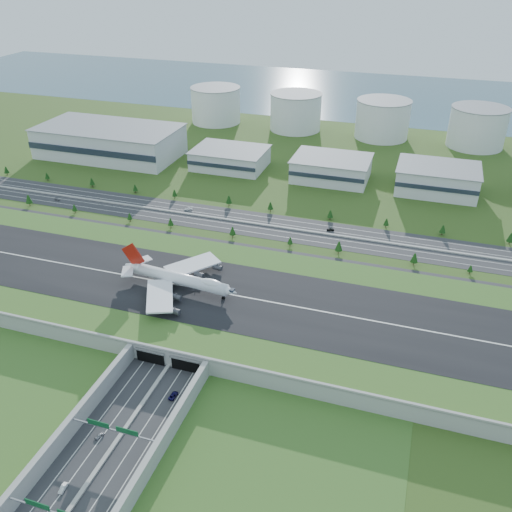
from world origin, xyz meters
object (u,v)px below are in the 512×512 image
(car_0, at_px, (99,436))
(car_2, at_px, (173,395))
(fuel_tank_a, at_px, (216,105))
(car_5, at_px, (330,230))
(car_1, at_px, (63,488))
(car_4, at_px, (57,199))
(car_7, at_px, (188,209))
(boeing_747, at_px, (179,278))

(car_0, distance_m, car_2, 32.73)
(fuel_tank_a, xyz_separation_m, car_5, (162.54, -209.51, -16.57))
(fuel_tank_a, distance_m, car_5, 265.69)
(car_1, distance_m, car_4, 253.76)
(car_2, height_order, car_4, car_4)
(fuel_tank_a, bearing_deg, car_2, -70.94)
(car_7, bearing_deg, boeing_747, -0.01)
(boeing_747, bearing_deg, car_4, 153.31)
(boeing_747, height_order, car_0, boeing_747)
(car_4, distance_m, car_5, 199.34)
(car_0, bearing_deg, car_1, -64.65)
(fuel_tank_a, relative_size, car_4, 10.96)
(car_0, xyz_separation_m, car_1, (0.62, -23.66, 0.07))
(car_4, relative_size, car_7, 0.79)
(fuel_tank_a, xyz_separation_m, boeing_747, (103.76, -312.19, -3.64))
(fuel_tank_a, bearing_deg, car_1, -75.17)
(car_4, distance_m, car_7, 98.92)
(fuel_tank_a, height_order, car_5, fuel_tank_a)
(fuel_tank_a, relative_size, car_2, 9.34)
(fuel_tank_a, xyz_separation_m, car_7, (61.57, -208.87, -16.54))
(car_7, bearing_deg, car_4, -104.06)
(fuel_tank_a, height_order, boeing_747, fuel_tank_a)
(fuel_tank_a, relative_size, car_7, 8.62)
(car_4, bearing_deg, car_0, -119.26)
(car_4, bearing_deg, car_2, -111.38)
(fuel_tank_a, bearing_deg, car_0, -74.42)
(car_2, bearing_deg, car_4, -39.48)
(fuel_tank_a, xyz_separation_m, car_2, (130.12, -376.53, -16.64))
(car_0, bearing_deg, car_7, 128.51)
(car_2, bearing_deg, fuel_tank_a, -67.72)
(boeing_747, relative_size, car_1, 15.14)
(fuel_tank_a, distance_m, car_4, 226.48)
(boeing_747, xyz_separation_m, car_0, (8.91, -92.03, -13.08))
(car_2, xyz_separation_m, car_7, (-68.55, 167.65, 0.10))
(car_0, bearing_deg, car_5, 99.48)
(boeing_747, xyz_separation_m, car_4, (-140.11, 89.26, -12.96))
(car_5, distance_m, car_7, 100.97)
(car_1, distance_m, car_5, 223.84)
(car_4, bearing_deg, car_5, -64.83)
(car_4, bearing_deg, boeing_747, -101.18)
(car_4, xyz_separation_m, car_7, (97.92, 14.06, 0.06))
(car_7, bearing_deg, car_0, -7.57)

